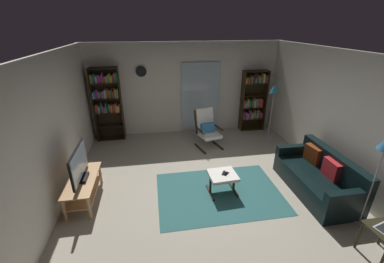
# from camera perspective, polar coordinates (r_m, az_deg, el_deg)

# --- Properties ---
(ground_plane) EXTENTS (7.02, 7.02, 0.00)m
(ground_plane) POSITION_cam_1_polar(r_m,az_deg,el_deg) (5.13, 3.24, -12.58)
(ground_plane) COLOR #A59D8A
(wall_back) EXTENTS (5.60, 0.06, 2.60)m
(wall_back) POSITION_cam_1_polar(r_m,az_deg,el_deg) (7.20, -1.53, 9.84)
(wall_back) COLOR silver
(wall_back) RESTS_ON ground
(wall_left) EXTENTS (0.06, 6.00, 2.60)m
(wall_left) POSITION_cam_1_polar(r_m,az_deg,el_deg) (4.72, -30.30, -1.31)
(wall_left) COLOR silver
(wall_left) RESTS_ON ground
(wall_right) EXTENTS (0.06, 6.00, 2.60)m
(wall_right) POSITION_cam_1_polar(r_m,az_deg,el_deg) (5.71, 31.13, 2.50)
(wall_right) COLOR silver
(wall_right) RESTS_ON ground
(glass_door_panel) EXTENTS (1.10, 0.01, 2.00)m
(glass_door_panel) POSITION_cam_1_polar(r_m,az_deg,el_deg) (7.27, 1.99, 7.93)
(glass_door_panel) COLOR silver
(area_rug) EXTENTS (2.38, 1.67, 0.01)m
(area_rug) POSITION_cam_1_polar(r_m,az_deg,el_deg) (4.99, 6.28, -13.90)
(area_rug) COLOR #2D5E5E
(area_rug) RESTS_ON ground
(tv_stand) EXTENTS (0.49, 1.15, 0.46)m
(tv_stand) POSITION_cam_1_polar(r_m,az_deg,el_deg) (5.06, -23.80, -11.34)
(tv_stand) COLOR tan
(tv_stand) RESTS_ON ground
(television) EXTENTS (0.20, 0.95, 0.61)m
(television) POSITION_cam_1_polar(r_m,az_deg,el_deg) (4.81, -24.71, -7.11)
(television) COLOR black
(television) RESTS_ON tv_stand
(bookshelf_near_tv) EXTENTS (0.73, 0.30, 2.01)m
(bookshelf_near_tv) POSITION_cam_1_polar(r_m,az_deg,el_deg) (7.07, -19.10, 6.98)
(bookshelf_near_tv) COLOR black
(bookshelf_near_tv) RESTS_ON ground
(bookshelf_near_sofa) EXTENTS (0.73, 0.30, 1.81)m
(bookshelf_near_sofa) POSITION_cam_1_polar(r_m,az_deg,el_deg) (7.63, 13.93, 7.13)
(bookshelf_near_sofa) COLOR #2E220E
(bookshelf_near_sofa) RESTS_ON ground
(leather_sofa) EXTENTS (0.81, 1.76, 0.81)m
(leather_sofa) POSITION_cam_1_polar(r_m,az_deg,el_deg) (5.43, 27.19, -9.49)
(leather_sofa) COLOR black
(leather_sofa) RESTS_ON ground
(lounge_armchair) EXTENTS (0.72, 0.78, 1.02)m
(lounge_armchair) POSITION_cam_1_polar(r_m,az_deg,el_deg) (6.46, 3.55, 0.94)
(lounge_armchair) COLOR black
(lounge_armchair) RESTS_ON ground
(ottoman) EXTENTS (0.55, 0.51, 0.41)m
(ottoman) POSITION_cam_1_polar(r_m,az_deg,el_deg) (4.82, 7.11, -10.46)
(ottoman) COLOR white
(ottoman) RESTS_ON ground
(tv_remote) EXTENTS (0.11, 0.14, 0.02)m
(tv_remote) POSITION_cam_1_polar(r_m,az_deg,el_deg) (4.80, 7.32, -9.49)
(tv_remote) COLOR black
(tv_remote) RESTS_ON ottoman
(cell_phone) EXTENTS (0.15, 0.15, 0.01)m
(cell_phone) POSITION_cam_1_polar(r_m,az_deg,el_deg) (4.79, 7.88, -9.67)
(cell_phone) COLOR black
(cell_phone) RESTS_ON ottoman
(floor_lamp_by_sofa) EXTENTS (0.23, 0.23, 1.59)m
(floor_lamp_by_sofa) POSITION_cam_1_polar(r_m,az_deg,el_deg) (4.55, 38.07, -3.76)
(floor_lamp_by_sofa) COLOR #A5A5AD
(floor_lamp_by_sofa) RESTS_ON ground
(floor_lamp_by_shelf) EXTENTS (0.24, 0.24, 1.57)m
(floor_lamp_by_shelf) POSITION_cam_1_polar(r_m,az_deg,el_deg) (7.03, 18.44, 8.43)
(floor_lamp_by_shelf) COLOR #A5A5AD
(floor_lamp_by_shelf) RESTS_ON ground
(wall_clock) EXTENTS (0.29, 0.03, 0.29)m
(wall_clock) POSITION_cam_1_polar(r_m,az_deg,el_deg) (6.95, -11.73, 13.49)
(wall_clock) COLOR silver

